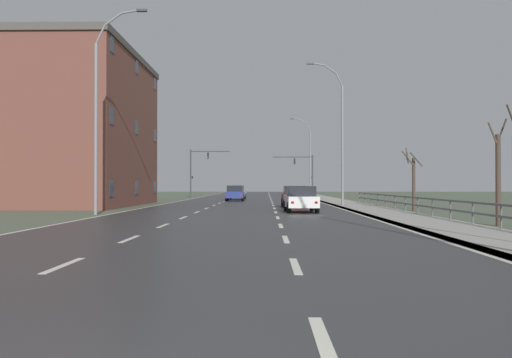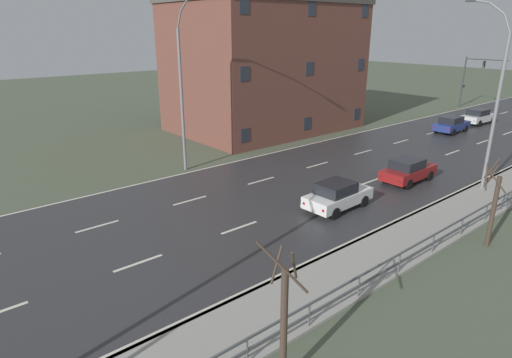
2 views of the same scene
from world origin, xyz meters
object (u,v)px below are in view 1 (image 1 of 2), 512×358
object	(u,v)px
brick_building	(62,129)
street_lamp_midground	(340,136)
car_far_right	(301,199)
car_distant	(295,196)
traffic_signal_right	(305,169)
car_mid_centre	(236,192)
street_lamp_distant	(309,159)
street_lamp_left_bank	(99,114)
traffic_signal_left	(198,166)
car_near_right	(235,193)

from	to	relation	value
brick_building	street_lamp_midground	bearing A→B (deg)	-3.05
car_far_right	car_distant	size ratio (longest dim) A/B	1.01
traffic_signal_right	car_distant	size ratio (longest dim) A/B	1.35
car_far_right	brick_building	world-z (taller)	brick_building
car_far_right	traffic_signal_right	bearing A→B (deg)	83.69
car_distant	car_mid_centre	distance (m)	22.50
street_lamp_distant	car_mid_centre	xyz separation A→B (m)	(-8.93, -10.41, -4.25)
car_mid_centre	traffic_signal_right	bearing A→B (deg)	55.58
street_lamp_left_bank	car_distant	bearing A→B (deg)	40.75
car_mid_centre	brick_building	bearing A→B (deg)	-121.56
traffic_signal_left	traffic_signal_right	bearing A→B (deg)	7.40
street_lamp_midground	street_lamp_left_bank	size ratio (longest dim) A/B	0.97
traffic_signal_right	car_distant	xyz separation A→B (m)	(-3.03, -32.70, -2.91)
car_distant	car_near_right	bearing A→B (deg)	107.16
street_lamp_midground	car_mid_centre	world-z (taller)	street_lamp_midground
traffic_signal_left	car_distant	xyz separation A→B (m)	(10.85, -30.89, -3.26)
street_lamp_distant	car_distant	xyz separation A→B (m)	(-3.56, -32.26, -4.25)
street_lamp_midground	street_lamp_distant	world-z (taller)	street_lamp_midground
street_lamp_midground	brick_building	size ratio (longest dim) A/B	0.65
traffic_signal_right	car_near_right	world-z (taller)	traffic_signal_right
traffic_signal_right	car_distant	bearing A→B (deg)	-95.29
street_lamp_distant	street_lamp_left_bank	xyz separation A→B (m)	(-14.82, -41.96, 0.46)
street_lamp_midground	car_distant	world-z (taller)	street_lamp_midground
street_lamp_distant	street_lamp_left_bank	bearing A→B (deg)	-109.45
car_mid_centre	brick_building	size ratio (longest dim) A/B	0.25
street_lamp_distant	car_near_right	xyz separation A→B (m)	(-8.76, -16.39, -4.25)
street_lamp_distant	car_distant	size ratio (longest dim) A/B	2.52
car_far_right	car_distant	distance (m)	6.94
street_lamp_distant	street_lamp_left_bank	size ratio (longest dim) A/B	0.92
car_far_right	car_near_right	xyz separation A→B (m)	(-5.19, 22.81, 0.00)
street_lamp_midground	traffic_signal_left	size ratio (longest dim) A/B	1.78
car_distant	brick_building	distance (m)	19.26
street_lamp_distant	brick_building	distance (m)	36.13
car_near_right	traffic_signal_left	bearing A→B (deg)	109.81
car_mid_centre	car_near_right	bearing A→B (deg)	-85.00
traffic_signal_right	traffic_signal_left	distance (m)	14.00
street_lamp_distant	traffic_signal_right	xyz separation A→B (m)	(-0.53, 0.44, -1.35)
car_near_right	street_lamp_distant	bearing A→B (deg)	61.07
traffic_signal_right	brick_building	world-z (taller)	brick_building
street_lamp_distant	street_lamp_left_bank	world-z (taller)	street_lamp_left_bank
street_lamp_distant	car_near_right	world-z (taller)	street_lamp_distant
car_near_right	brick_building	size ratio (longest dim) A/B	0.24
traffic_signal_left	car_far_right	xyz separation A→B (m)	(10.84, -37.83, -3.26)
street_lamp_left_bank	car_mid_centre	world-z (taller)	street_lamp_left_bank
car_near_right	car_mid_centre	world-z (taller)	same
street_lamp_left_bank	car_distant	world-z (taller)	street_lamp_left_bank
traffic_signal_right	car_near_right	size ratio (longest dim) A/B	1.35
traffic_signal_right	car_far_right	xyz separation A→B (m)	(-3.04, -39.63, -2.91)
traffic_signal_left	car_distant	world-z (taller)	traffic_signal_left
car_distant	street_lamp_left_bank	bearing A→B (deg)	-140.23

